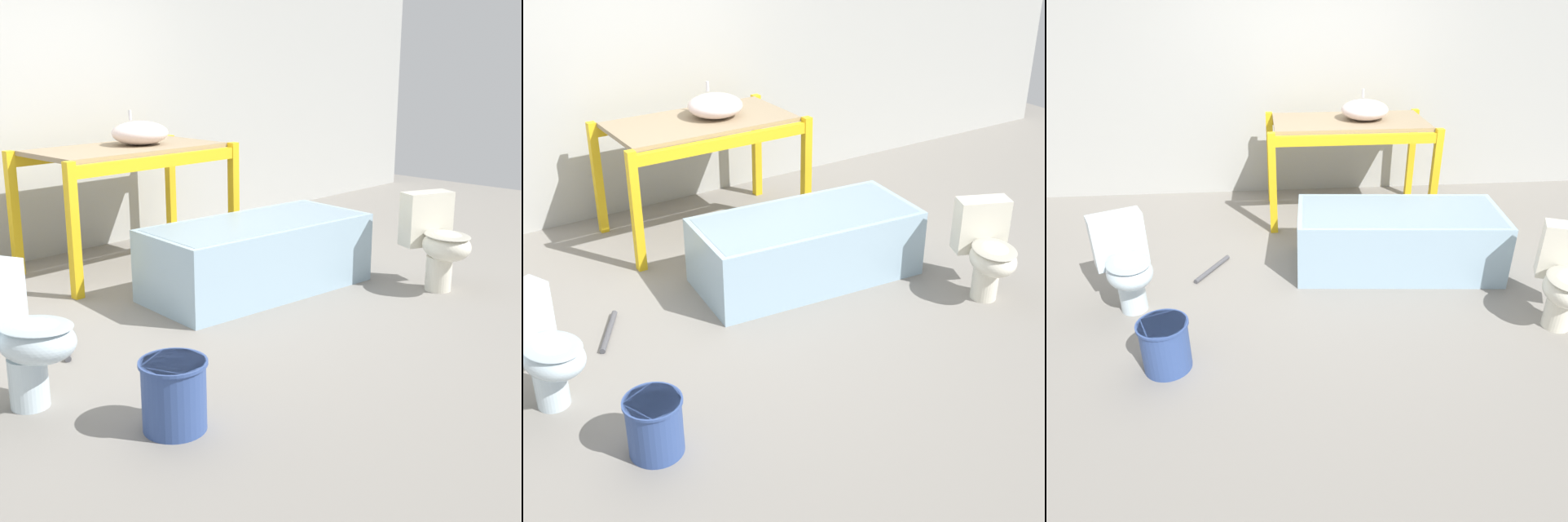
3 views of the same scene
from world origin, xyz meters
TOP-DOWN VIEW (x-y plane):
  - ground_plane at (0.00, 0.00)m, footprint 12.00×12.00m
  - warehouse_wall_rear at (0.00, 1.91)m, footprint 10.80×0.08m
  - shelving_rack at (0.42, 1.13)m, footprint 1.63×0.90m
  - sink_basin at (0.57, 1.14)m, footprint 0.46×0.45m
  - bathtub_main at (0.66, -0.09)m, footprint 1.73×0.90m
  - toilet_near at (-1.46, -0.52)m, footprint 0.54×0.64m
  - toilet_far at (1.60, -1.01)m, footprint 0.53×0.64m
  - bucket_white at (-1.10, -1.25)m, footprint 0.32×0.32m
  - loose_pipe at (-0.91, -0.02)m, footprint 0.27×0.43m

SIDE VIEW (x-z plane):
  - ground_plane at x=0.00m, z-range 0.00..0.00m
  - loose_pipe at x=-0.91m, z-range 0.00..0.04m
  - bucket_white at x=-1.10m, z-range 0.01..0.35m
  - bathtub_main at x=0.66m, z-range 0.04..0.56m
  - toilet_near at x=-1.46m, z-range 0.03..0.73m
  - toilet_far at x=1.60m, z-range 0.03..0.73m
  - shelving_rack at x=0.42m, z-range 0.34..1.32m
  - sink_basin at x=0.57m, z-range 0.94..1.21m
  - warehouse_wall_rear at x=0.00m, z-range 0.00..3.20m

